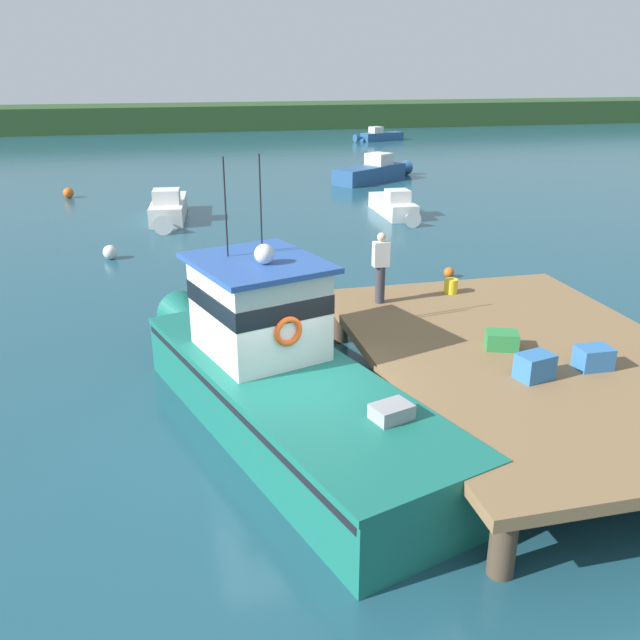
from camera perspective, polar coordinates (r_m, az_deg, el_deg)
The scene contains 16 objects.
ground_plane at distance 12.39m, azimuth -3.29°, elevation -9.81°, with size 200.00×200.00×0.00m, color #1E4C5B.
dock at distance 13.46m, azimuth 17.19°, elevation -3.05°, with size 6.00×9.00×1.20m.
main_fishing_boat at distance 12.42m, azimuth -3.73°, elevation -4.48°, with size 4.87×9.89×4.80m.
crate_single_by_cleat at distance 13.34m, azimuth 15.10°, elevation -1.66°, with size 0.60×0.44×0.34m, color #2D8442.
crate_stack_mid_dock at distance 13.00m, azimuth 22.11°, elevation -2.97°, with size 0.60×0.44×0.40m, color #3370B2.
crate_stack_near_edge at distance 12.23m, azimuth 17.69°, elevation -3.75°, with size 0.60×0.44×0.45m, color #3370B2.
bait_bucket at distance 16.32m, azimuth 11.00°, elevation 2.84°, with size 0.32×0.32×0.34m, color yellow.
deckhand_by_the_boat at distance 15.22m, azimuth 5.15°, elevation 4.55°, with size 0.36×0.22×1.63m.
moored_boat_outer_mooring at distance 30.33m, azimuth 6.35°, elevation 9.52°, with size 1.30×4.71×1.19m.
moored_boat_far_right at distance 60.78m, azimuth 5.00°, elevation 15.23°, with size 4.76×2.27×1.19m.
moored_boat_far_left at distance 30.02m, azimuth -12.71°, elevation 9.15°, with size 1.76×5.45×1.37m.
moored_boat_off_the_point at distance 39.55m, azimuth 4.61°, elevation 12.39°, with size 5.62×4.31×1.52m.
mooring_buoy_outer at distance 21.62m, azimuth 10.85°, elevation 3.97°, with size 0.33×0.33×0.33m, color #EA5B19.
mooring_buoy_spare_mooring at distance 24.37m, azimuth -17.31°, elevation 5.50°, with size 0.49×0.49×0.49m, color silver.
mooring_buoy_inshore at distance 36.50m, azimuth -20.48°, elevation 10.03°, with size 0.52×0.52×0.52m, color #EA5B19.
far_shoreline at distance 72.72m, azimuth -12.35°, elevation 16.39°, with size 120.00×8.00×2.40m, color #284723.
Camera 1 is at (-1.76, -10.51, 6.32)m, focal length 37.88 mm.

